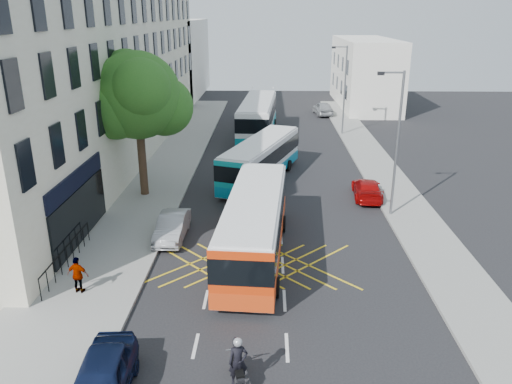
# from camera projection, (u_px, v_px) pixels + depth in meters

# --- Properties ---
(ground) EXTENTS (120.00, 120.00, 0.00)m
(ground) POSITION_uv_depth(u_px,v_px,m) (287.00, 347.00, 17.36)
(ground) COLOR black
(ground) RESTS_ON ground
(pavement_left) EXTENTS (5.00, 70.00, 0.15)m
(pavement_left) POSITION_uv_depth(u_px,v_px,m) (145.00, 195.00, 31.63)
(pavement_left) COLOR gray
(pavement_left) RESTS_ON ground
(pavement_right) EXTENTS (3.00, 70.00, 0.15)m
(pavement_right) POSITION_uv_depth(u_px,v_px,m) (398.00, 197.00, 31.26)
(pavement_right) COLOR gray
(pavement_right) RESTS_ON ground
(terrace_main) EXTENTS (8.30, 45.00, 13.50)m
(terrace_main) POSITION_uv_depth(u_px,v_px,m) (96.00, 70.00, 38.40)
(terrace_main) COLOR beige
(terrace_main) RESTS_ON ground
(terrace_far) EXTENTS (8.00, 20.00, 10.00)m
(terrace_far) POSITION_uv_depth(u_px,v_px,m) (171.00, 59.00, 67.68)
(terrace_far) COLOR silver
(terrace_far) RESTS_ON ground
(building_right) EXTENTS (6.00, 18.00, 8.00)m
(building_right) POSITION_uv_depth(u_px,v_px,m) (364.00, 73.00, 60.86)
(building_right) COLOR silver
(building_right) RESTS_ON ground
(street_tree) EXTENTS (6.30, 5.70, 8.80)m
(street_tree) POSITION_uv_depth(u_px,v_px,m) (137.00, 96.00, 29.48)
(street_tree) COLOR #382619
(street_tree) RESTS_ON pavement_left
(lamp_near) EXTENTS (1.45, 0.15, 8.00)m
(lamp_near) POSITION_uv_depth(u_px,v_px,m) (396.00, 137.00, 26.92)
(lamp_near) COLOR slate
(lamp_near) RESTS_ON pavement_right
(lamp_far) EXTENTS (1.45, 0.15, 8.00)m
(lamp_far) POSITION_uv_depth(u_px,v_px,m) (344.00, 86.00, 45.72)
(lamp_far) COLOR slate
(lamp_far) RESTS_ON pavement_right
(railings) EXTENTS (0.08, 5.60, 1.14)m
(railings) POSITION_uv_depth(u_px,v_px,m) (67.00, 256.00, 22.32)
(railings) COLOR black
(railings) RESTS_ON pavement_left
(bus_near) EXTENTS (3.23, 10.89, 3.02)m
(bus_near) POSITION_uv_depth(u_px,v_px,m) (255.00, 225.00, 23.36)
(bus_near) COLOR silver
(bus_near) RESTS_ON ground
(bus_mid) EXTENTS (5.56, 10.30, 2.84)m
(bus_mid) POSITION_uv_depth(u_px,v_px,m) (261.00, 160.00, 34.06)
(bus_mid) COLOR silver
(bus_mid) RESTS_ON ground
(bus_far) EXTENTS (3.57, 12.27, 3.41)m
(bus_far) POSITION_uv_depth(u_px,v_px,m) (258.00, 117.00, 46.15)
(bus_far) COLOR silver
(bus_far) RESTS_ON ground
(motorbike) EXTENTS (0.76, 2.02, 1.82)m
(motorbike) POSITION_uv_depth(u_px,v_px,m) (238.00, 364.00, 15.25)
(motorbike) COLOR black
(motorbike) RESTS_ON ground
(parked_car_blue) EXTENTS (1.97, 4.33, 1.44)m
(parked_car_blue) POSITION_uv_depth(u_px,v_px,m) (101.00, 382.00, 14.72)
(parked_car_blue) COLOR black
(parked_car_blue) RESTS_ON ground
(parked_car_silver) EXTENTS (1.39, 3.87, 1.27)m
(parked_car_silver) POSITION_uv_depth(u_px,v_px,m) (172.00, 227.00, 25.55)
(parked_car_silver) COLOR #999BA0
(parked_car_silver) RESTS_ON ground
(red_hatchback) EXTENTS (1.96, 4.21, 1.19)m
(red_hatchback) POSITION_uv_depth(u_px,v_px,m) (367.00, 189.00, 31.14)
(red_hatchback) COLOR #A20607
(red_hatchback) RESTS_ON ground
(distant_car_grey) EXTENTS (2.29, 4.93, 1.37)m
(distant_car_grey) POSITION_uv_depth(u_px,v_px,m) (257.00, 111.00, 55.01)
(distant_car_grey) COLOR #393C40
(distant_car_grey) RESTS_ON ground
(distant_car_silver) EXTENTS (2.21, 4.55, 1.50)m
(distant_car_silver) POSITION_uv_depth(u_px,v_px,m) (323.00, 108.00, 56.20)
(distant_car_silver) COLOR #9A9DA1
(distant_car_silver) RESTS_ON ground
(pedestrian_far) EXTENTS (0.97, 0.53, 1.57)m
(pedestrian_far) POSITION_uv_depth(u_px,v_px,m) (78.00, 275.00, 20.25)
(pedestrian_far) COLOR gray
(pedestrian_far) RESTS_ON pavement_left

